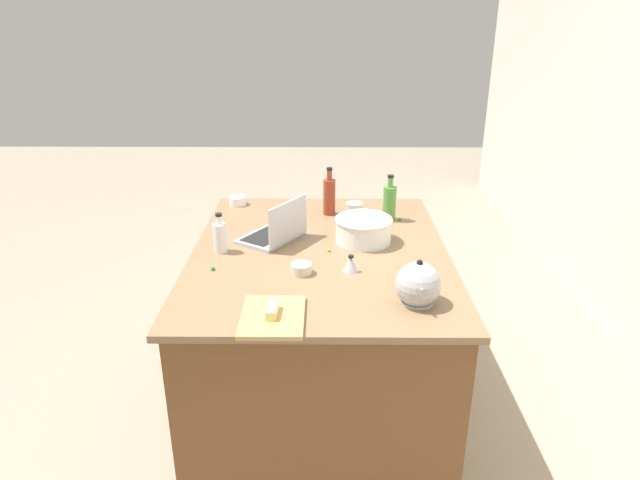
{
  "coord_description": "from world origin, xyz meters",
  "views": [
    {
      "loc": [
        2.48,
        0.02,
        1.98
      ],
      "look_at": [
        0.0,
        0.0,
        0.95
      ],
      "focal_mm": 31.5,
      "sensor_mm": 36.0,
      "label": 1
    }
  ],
  "objects_px": {
    "laptop": "(276,232)",
    "ramekin_medium": "(238,201)",
    "cutting_board": "(273,317)",
    "butter_stick_left": "(272,310)",
    "ramekin_wide": "(355,207)",
    "kitchen_timer": "(351,264)",
    "mixing_bowl_large": "(364,229)",
    "bottle_soy": "(329,196)",
    "bottle_vinegar": "(220,237)",
    "kettle": "(418,285)",
    "ramekin_small": "(301,269)",
    "bottle_olive": "(390,202)"
  },
  "relations": [
    {
      "from": "ramekin_small",
      "to": "mixing_bowl_large",
      "type": "bearing_deg",
      "value": 141.23
    },
    {
      "from": "bottle_soy",
      "to": "butter_stick_left",
      "type": "xyz_separation_m",
      "value": [
        1.15,
        -0.22,
        -0.07
      ]
    },
    {
      "from": "laptop",
      "to": "cutting_board",
      "type": "xyz_separation_m",
      "value": [
        0.77,
        0.05,
        -0.04
      ]
    },
    {
      "from": "bottle_vinegar",
      "to": "ramekin_medium",
      "type": "bearing_deg",
      "value": -178.38
    },
    {
      "from": "bottle_soy",
      "to": "butter_stick_left",
      "type": "bearing_deg",
      "value": -10.83
    },
    {
      "from": "mixing_bowl_large",
      "to": "kettle",
      "type": "bearing_deg",
      "value": 15.4
    },
    {
      "from": "bottle_soy",
      "to": "laptop",
      "type": "bearing_deg",
      "value": -34.56
    },
    {
      "from": "mixing_bowl_large",
      "to": "bottle_soy",
      "type": "distance_m",
      "value": 0.44
    },
    {
      "from": "cutting_board",
      "to": "ramekin_wide",
      "type": "height_order",
      "value": "ramekin_wide"
    },
    {
      "from": "butter_stick_left",
      "to": "ramekin_small",
      "type": "bearing_deg",
      "value": 166.49
    },
    {
      "from": "bottle_soy",
      "to": "cutting_board",
      "type": "distance_m",
      "value": 1.18
    },
    {
      "from": "bottle_olive",
      "to": "bottle_soy",
      "type": "xyz_separation_m",
      "value": [
        -0.09,
        -0.33,
        0.01
      ]
    },
    {
      "from": "ramekin_medium",
      "to": "kitchen_timer",
      "type": "relative_size",
      "value": 1.29
    },
    {
      "from": "bottle_vinegar",
      "to": "ramekin_medium",
      "type": "distance_m",
      "value": 0.69
    },
    {
      "from": "laptop",
      "to": "bottle_vinegar",
      "type": "relative_size",
      "value": 1.97
    },
    {
      "from": "cutting_board",
      "to": "butter_stick_left",
      "type": "xyz_separation_m",
      "value": [
        -0.0,
        0.0,
        0.03
      ]
    },
    {
      "from": "kettle",
      "to": "ramekin_wide",
      "type": "bearing_deg",
      "value": -169.84
    },
    {
      "from": "cutting_board",
      "to": "kitchen_timer",
      "type": "bearing_deg",
      "value": 143.08
    },
    {
      "from": "mixing_bowl_large",
      "to": "ramekin_medium",
      "type": "bearing_deg",
      "value": -128.25
    },
    {
      "from": "laptop",
      "to": "ramekin_medium",
      "type": "relative_size",
      "value": 3.83
    },
    {
      "from": "mixing_bowl_large",
      "to": "bottle_vinegar",
      "type": "relative_size",
      "value": 1.48
    },
    {
      "from": "kettle",
      "to": "ramekin_wide",
      "type": "distance_m",
      "value": 1.1
    },
    {
      "from": "kitchen_timer",
      "to": "ramekin_wide",
      "type": "bearing_deg",
      "value": 175.98
    },
    {
      "from": "mixing_bowl_large",
      "to": "butter_stick_left",
      "type": "distance_m",
      "value": 0.85
    },
    {
      "from": "ramekin_small",
      "to": "cutting_board",
      "type": "bearing_deg",
      "value": -13.35
    },
    {
      "from": "laptop",
      "to": "ramekin_medium",
      "type": "distance_m",
      "value": 0.61
    },
    {
      "from": "bottle_vinegar",
      "to": "ramekin_medium",
      "type": "height_order",
      "value": "bottle_vinegar"
    },
    {
      "from": "bottle_olive",
      "to": "kettle",
      "type": "bearing_deg",
      "value": 0.77
    },
    {
      "from": "mixing_bowl_large",
      "to": "ramekin_small",
      "type": "relative_size",
      "value": 3.09
    },
    {
      "from": "bottle_olive",
      "to": "bottle_soy",
      "type": "distance_m",
      "value": 0.34
    },
    {
      "from": "butter_stick_left",
      "to": "bottle_olive",
      "type": "bearing_deg",
      "value": 152.75
    },
    {
      "from": "butter_stick_left",
      "to": "ramekin_wide",
      "type": "bearing_deg",
      "value": 163.1
    },
    {
      "from": "mixing_bowl_large",
      "to": "kettle",
      "type": "distance_m",
      "value": 0.65
    },
    {
      "from": "kitchen_timer",
      "to": "mixing_bowl_large",
      "type": "bearing_deg",
      "value": 167.38
    },
    {
      "from": "butter_stick_left",
      "to": "ramekin_medium",
      "type": "relative_size",
      "value": 1.11
    },
    {
      "from": "ramekin_wide",
      "to": "kitchen_timer",
      "type": "xyz_separation_m",
      "value": [
        0.8,
        -0.06,
        0.01
      ]
    },
    {
      "from": "ramekin_small",
      "to": "bottle_soy",
      "type": "bearing_deg",
      "value": 170.53
    },
    {
      "from": "ramekin_small",
      "to": "ramekin_medium",
      "type": "distance_m",
      "value": 1.01
    },
    {
      "from": "laptop",
      "to": "kettle",
      "type": "relative_size",
      "value": 1.79
    },
    {
      "from": "bottle_olive",
      "to": "cutting_board",
      "type": "bearing_deg",
      "value": -27.14
    },
    {
      "from": "kettle",
      "to": "kitchen_timer",
      "type": "relative_size",
      "value": 2.77
    },
    {
      "from": "bottle_vinegar",
      "to": "kettle",
      "type": "height_order",
      "value": "bottle_vinegar"
    },
    {
      "from": "cutting_board",
      "to": "ramekin_wide",
      "type": "bearing_deg",
      "value": 163.16
    },
    {
      "from": "mixing_bowl_large",
      "to": "bottle_vinegar",
      "type": "xyz_separation_m",
      "value": [
        0.13,
        -0.69,
        0.01
      ]
    },
    {
      "from": "bottle_soy",
      "to": "kitchen_timer",
      "type": "relative_size",
      "value": 3.5
    },
    {
      "from": "mixing_bowl_large",
      "to": "ramekin_small",
      "type": "distance_m",
      "value": 0.47
    },
    {
      "from": "bottle_vinegar",
      "to": "bottle_soy",
      "type": "bearing_deg",
      "value": 135.64
    },
    {
      "from": "bottle_olive",
      "to": "laptop",
      "type": "bearing_deg",
      "value": -63.25
    },
    {
      "from": "laptop",
      "to": "ramekin_wide",
      "type": "xyz_separation_m",
      "value": [
        -0.44,
        0.41,
        -0.02
      ]
    },
    {
      "from": "laptop",
      "to": "butter_stick_left",
      "type": "distance_m",
      "value": 0.77
    }
  ]
}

